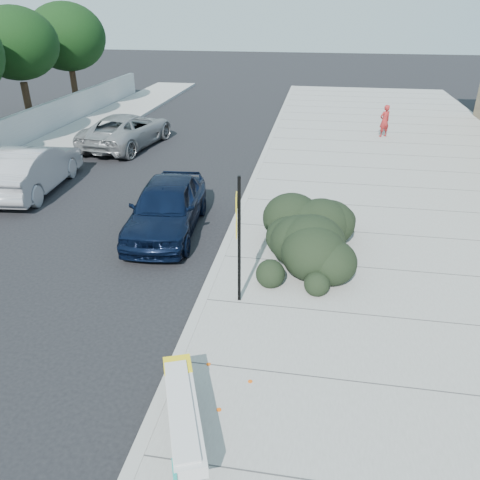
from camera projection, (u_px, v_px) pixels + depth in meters
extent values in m
plane|color=black|center=(203.00, 305.00, 10.29)|extent=(120.00, 120.00, 0.00)
cube|color=gray|center=(426.00, 225.00, 13.83)|extent=(11.20, 50.00, 0.15)
cube|color=#9E9E99|center=(240.00, 212.00, 14.65)|extent=(0.22, 50.00, 0.17)
cube|color=#9E9E99|center=(8.00, 196.00, 15.83)|extent=(0.22, 50.00, 0.17)
cylinder|color=#332114|center=(29.00, 107.00, 23.91)|extent=(0.36, 0.36, 2.40)
ellipsoid|color=black|center=(16.00, 43.00, 22.55)|extent=(4.00, 4.00, 3.40)
cylinder|color=#332114|center=(75.00, 91.00, 28.31)|extent=(0.36, 0.36, 2.40)
ellipsoid|color=black|center=(67.00, 37.00, 26.95)|extent=(4.40, 4.40, 3.74)
cylinder|color=gray|center=(180.00, 476.00, 6.17)|extent=(0.05, 0.05, 0.41)
cylinder|color=gray|center=(201.00, 472.00, 6.22)|extent=(0.05, 0.05, 0.41)
cylinder|color=gray|center=(170.00, 388.00, 7.59)|extent=(0.05, 0.05, 0.41)
cylinder|color=gray|center=(188.00, 385.00, 7.64)|extent=(0.05, 0.05, 0.41)
cylinder|color=gray|center=(174.00, 419.00, 6.80)|extent=(0.63, 1.53, 0.04)
cylinder|color=gray|center=(193.00, 416.00, 6.85)|extent=(0.63, 1.53, 0.04)
cube|color=#B2B2B2|center=(183.00, 410.00, 6.76)|extent=(1.18, 2.15, 0.22)
cube|color=yellow|center=(177.00, 365.00, 7.45)|extent=(0.56, 0.56, 0.02)
cube|color=teal|center=(174.00, 471.00, 5.88)|extent=(0.14, 0.25, 0.20)
cylinder|color=black|center=(311.00, 227.00, 12.56)|extent=(0.05, 0.05, 0.82)
cylinder|color=black|center=(313.00, 219.00, 13.01)|extent=(0.05, 0.05, 0.82)
cylinder|color=black|center=(313.00, 209.00, 12.60)|extent=(0.11, 0.53, 0.05)
cube|color=black|center=(239.00, 242.00, 9.57)|extent=(0.07, 0.07, 2.83)
cube|color=yellow|center=(236.00, 205.00, 9.20)|extent=(0.07, 0.33, 0.46)
cube|color=yellow|center=(237.00, 228.00, 9.43)|extent=(0.06, 0.30, 0.35)
ellipsoid|color=black|center=(312.00, 228.00, 11.76)|extent=(2.35, 4.04, 1.44)
imported|color=black|center=(166.00, 207.00, 13.28)|extent=(2.16, 4.63, 1.54)
imported|color=#A3A2A7|center=(32.00, 168.00, 16.23)|extent=(2.17, 5.02, 1.61)
imported|color=gray|center=(127.00, 130.00, 21.38)|extent=(3.16, 5.64, 1.49)
imported|color=maroon|center=(385.00, 121.00, 22.36)|extent=(0.66, 0.60, 1.51)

